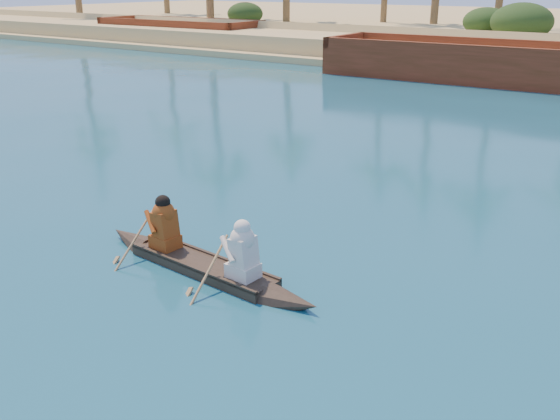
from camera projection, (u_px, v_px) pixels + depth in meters
The scene contains 3 objects.
canoe at pixel (202, 257), 9.82m from camera, with size 4.53×0.93×1.24m.
barge_left at pixel (179, 34), 45.05m from camera, with size 12.52×4.44×2.07m.
barge_mid at pixel (459, 63), 29.04m from camera, with size 12.41×4.46×2.05m.
Camera 1 is at (-1.86, -7.06, 4.33)m, focal length 40.00 mm.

